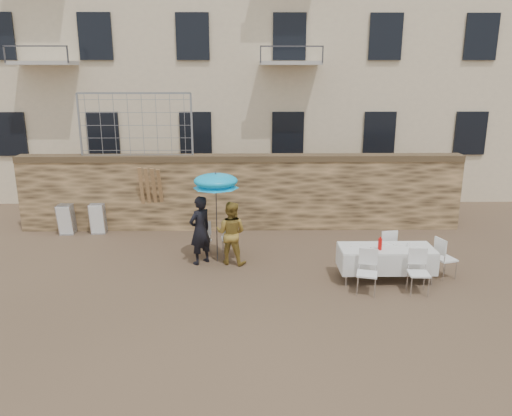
{
  "coord_description": "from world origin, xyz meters",
  "views": [
    {
      "loc": [
        0.21,
        -9.43,
        4.6
      ],
      "look_at": [
        0.4,
        2.2,
        1.4
      ],
      "focal_mm": 35.0,
      "sensor_mm": 36.0,
      "label": 1
    }
  ],
  "objects_px": {
    "man_suit": "(200,230)",
    "umbrella": "(216,184)",
    "table_chair_front_right": "(419,272)",
    "soda_bottle": "(380,244)",
    "couple_chair_right": "(230,237)",
    "couple_chair_left": "(203,238)",
    "woman_dress": "(231,233)",
    "chair_stack_right": "(99,217)",
    "table_chair_side": "(446,258)",
    "chair_stack_left": "(68,217)",
    "table_chair_front_left": "(367,273)",
    "banquet_table": "(387,249)",
    "table_chair_back": "(385,248)"
  },
  "relations": [
    {
      "from": "man_suit",
      "to": "table_chair_front_right",
      "type": "xyz_separation_m",
      "value": [
        4.79,
        -1.82,
        -0.38
      ]
    },
    {
      "from": "table_chair_back",
      "to": "chair_stack_right",
      "type": "distance_m",
      "value": 8.17
    },
    {
      "from": "woman_dress",
      "to": "table_chair_front_right",
      "type": "xyz_separation_m",
      "value": [
        4.04,
        -1.82,
        -0.3
      ]
    },
    {
      "from": "banquet_table",
      "to": "chair_stack_left",
      "type": "xyz_separation_m",
      "value": [
        -8.39,
        3.57,
        -0.27
      ]
    },
    {
      "from": "man_suit",
      "to": "banquet_table",
      "type": "xyz_separation_m",
      "value": [
        4.29,
        -1.07,
        -0.12
      ]
    },
    {
      "from": "couple_chair_left",
      "to": "man_suit",
      "type": "bearing_deg",
      "value": 76.97
    },
    {
      "from": "couple_chair_left",
      "to": "table_chair_side",
      "type": "bearing_deg",
      "value": 152.02
    },
    {
      "from": "chair_stack_right",
      "to": "couple_chair_left",
      "type": "bearing_deg",
      "value": -31.32
    },
    {
      "from": "soda_bottle",
      "to": "table_chair_side",
      "type": "height_order",
      "value": "soda_bottle"
    },
    {
      "from": "couple_chair_right",
      "to": "table_chair_front_right",
      "type": "relative_size",
      "value": 1.0
    },
    {
      "from": "table_chair_front_right",
      "to": "table_chair_side",
      "type": "height_order",
      "value": "same"
    },
    {
      "from": "banquet_table",
      "to": "table_chair_back",
      "type": "distance_m",
      "value": 0.86
    },
    {
      "from": "table_chair_back",
      "to": "chair_stack_left",
      "type": "xyz_separation_m",
      "value": [
        -8.59,
        2.77,
        -0.02
      ]
    },
    {
      "from": "table_chair_front_right",
      "to": "table_chair_front_left",
      "type": "bearing_deg",
      "value": -176.63
    },
    {
      "from": "table_chair_front_right",
      "to": "woman_dress",
      "type": "bearing_deg",
      "value": 159.13
    },
    {
      "from": "umbrella",
      "to": "table_chair_side",
      "type": "bearing_deg",
      "value": -11.43
    },
    {
      "from": "soda_bottle",
      "to": "chair_stack_left",
      "type": "bearing_deg",
      "value": 155.59
    },
    {
      "from": "woman_dress",
      "to": "table_chair_front_right",
      "type": "relative_size",
      "value": 1.64
    },
    {
      "from": "woman_dress",
      "to": "chair_stack_right",
      "type": "height_order",
      "value": "woman_dress"
    },
    {
      "from": "umbrella",
      "to": "couple_chair_left",
      "type": "relative_size",
      "value": 2.2
    },
    {
      "from": "man_suit",
      "to": "chair_stack_right",
      "type": "distance_m",
      "value": 4.08
    },
    {
      "from": "woman_dress",
      "to": "banquet_table",
      "type": "bearing_deg",
      "value": -179.93
    },
    {
      "from": "table_chair_front_right",
      "to": "soda_bottle",
      "type": "bearing_deg",
      "value": 142.77
    },
    {
      "from": "table_chair_front_left",
      "to": "table_chair_front_right",
      "type": "relative_size",
      "value": 1.0
    },
    {
      "from": "couple_chair_left",
      "to": "chair_stack_right",
      "type": "distance_m",
      "value": 3.75
    },
    {
      "from": "couple_chair_left",
      "to": "woman_dress",
      "type": "bearing_deg",
      "value": 130.72
    },
    {
      "from": "table_chair_side",
      "to": "chair_stack_left",
      "type": "bearing_deg",
      "value": 52.93
    },
    {
      "from": "couple_chair_right",
      "to": "soda_bottle",
      "type": "relative_size",
      "value": 3.69
    },
    {
      "from": "table_chair_back",
      "to": "table_chair_side",
      "type": "distance_m",
      "value": 1.39
    },
    {
      "from": "man_suit",
      "to": "umbrella",
      "type": "relative_size",
      "value": 0.81
    },
    {
      "from": "chair_stack_right",
      "to": "banquet_table",
      "type": "bearing_deg",
      "value": -25.47
    },
    {
      "from": "couple_chair_right",
      "to": "table_chair_front_right",
      "type": "height_order",
      "value": "same"
    },
    {
      "from": "man_suit",
      "to": "couple_chair_right",
      "type": "xyz_separation_m",
      "value": [
        0.7,
        0.55,
        -0.38
      ]
    },
    {
      "from": "table_chair_front_right",
      "to": "chair_stack_left",
      "type": "bearing_deg",
      "value": 157.47
    },
    {
      "from": "couple_chair_right",
      "to": "chair_stack_right",
      "type": "xyz_separation_m",
      "value": [
        -3.9,
        1.95,
        -0.02
      ]
    },
    {
      "from": "table_chair_front_left",
      "to": "chair_stack_left",
      "type": "distance_m",
      "value": 8.91
    },
    {
      "from": "table_chair_side",
      "to": "banquet_table",
      "type": "bearing_deg",
      "value": 76.51
    },
    {
      "from": "table_chair_front_left",
      "to": "chair_stack_right",
      "type": "xyz_separation_m",
      "value": [
        -6.89,
        4.32,
        -0.02
      ]
    },
    {
      "from": "table_chair_front_left",
      "to": "table_chair_front_right",
      "type": "distance_m",
      "value": 1.1
    },
    {
      "from": "chair_stack_left",
      "to": "couple_chair_left",
      "type": "bearing_deg",
      "value": -25.41
    },
    {
      "from": "table_chair_back",
      "to": "chair_stack_left",
      "type": "height_order",
      "value": "table_chair_back"
    },
    {
      "from": "banquet_table",
      "to": "chair_stack_left",
      "type": "height_order",
      "value": "chair_stack_left"
    },
    {
      "from": "woman_dress",
      "to": "couple_chair_left",
      "type": "bearing_deg",
      "value": -19.38
    },
    {
      "from": "woman_dress",
      "to": "table_chair_side",
      "type": "bearing_deg",
      "value": -174.22
    },
    {
      "from": "couple_chair_right",
      "to": "table_chair_back",
      "type": "height_order",
      "value": "same"
    },
    {
      "from": "soda_bottle",
      "to": "chair_stack_right",
      "type": "distance_m",
      "value": 8.2
    },
    {
      "from": "man_suit",
      "to": "couple_chair_left",
      "type": "height_order",
      "value": "man_suit"
    },
    {
      "from": "table_chair_front_left",
      "to": "woman_dress",
      "type": "bearing_deg",
      "value": 163.74
    },
    {
      "from": "woman_dress",
      "to": "couple_chair_right",
      "type": "relative_size",
      "value": 1.64
    },
    {
      "from": "chair_stack_left",
      "to": "man_suit",
      "type": "bearing_deg",
      "value": -31.35
    }
  ]
}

